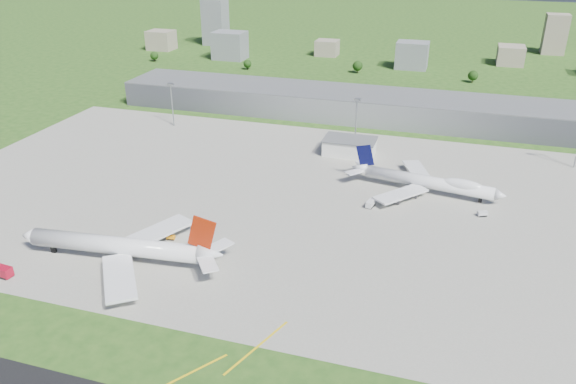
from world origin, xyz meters
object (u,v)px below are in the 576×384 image
(airliner_red_twin, at_px, (123,247))
(tug_yellow, at_px, (171,238))
(van_white_far, at_px, (482,214))
(fire_truck, at_px, (1,271))
(airliner_blue_quad, at_px, (428,182))
(van_white_near, at_px, (370,204))

(airliner_red_twin, bearing_deg, tug_yellow, -121.48)
(tug_yellow, relative_size, van_white_far, 0.77)
(airliner_red_twin, distance_m, fire_truck, 40.81)
(tug_yellow, bearing_deg, van_white_far, 15.23)
(airliner_red_twin, relative_size, airliner_blue_quad, 1.11)
(fire_truck, distance_m, van_white_far, 183.37)
(van_white_near, bearing_deg, fire_truck, 139.51)
(tug_yellow, height_order, van_white_far, van_white_far)
(tug_yellow, distance_m, van_white_near, 84.50)
(airliner_red_twin, height_order, tug_yellow, airliner_red_twin)
(airliner_red_twin, distance_m, van_white_far, 142.80)
(fire_truck, bearing_deg, tug_yellow, 47.23)
(fire_truck, relative_size, van_white_far, 1.98)
(fire_truck, bearing_deg, van_white_near, 43.92)
(tug_yellow, bearing_deg, airliner_blue_quad, 27.99)
(fire_truck, distance_m, van_white_near, 143.01)
(tug_yellow, xyz_separation_m, van_white_far, (113.62, 55.09, 0.24))
(fire_truck, relative_size, tug_yellow, 2.57)
(van_white_far, bearing_deg, airliner_red_twin, -173.45)
(airliner_red_twin, xyz_separation_m, tug_yellow, (8.83, 18.24, -4.78))
(airliner_blue_quad, distance_m, tug_yellow, 115.26)
(airliner_blue_quad, bearing_deg, van_white_far, -26.16)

